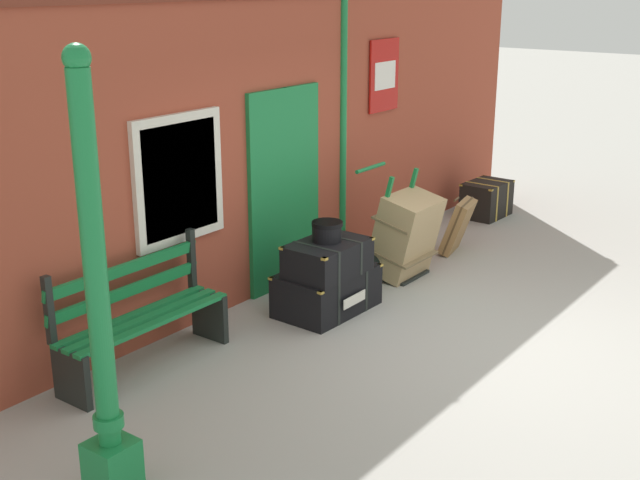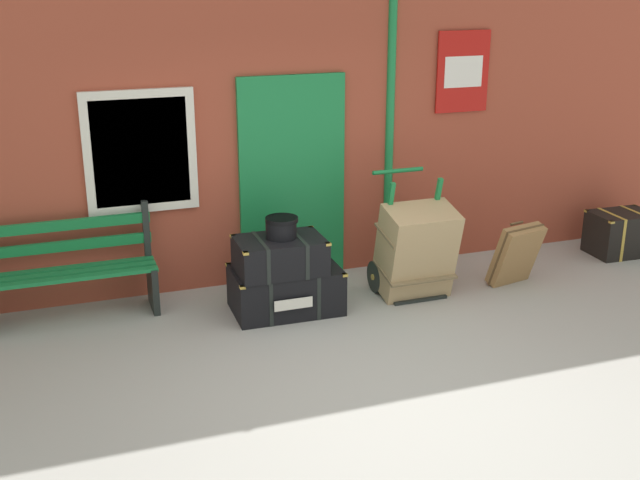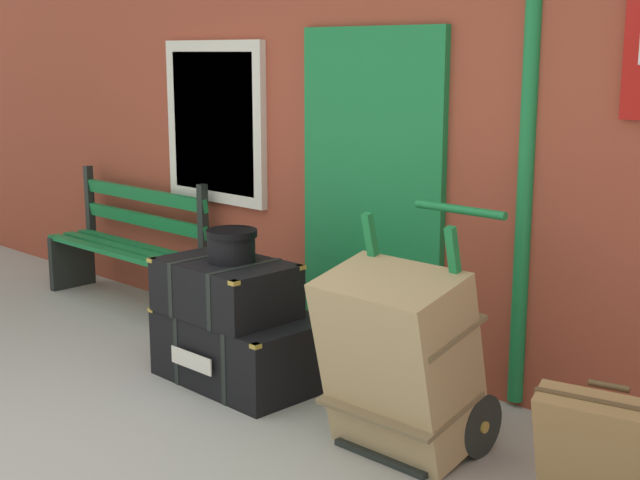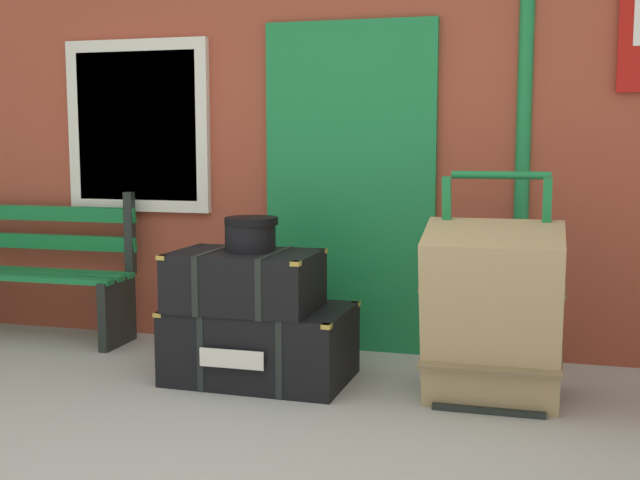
{
  "view_description": "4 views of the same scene",
  "coord_description": "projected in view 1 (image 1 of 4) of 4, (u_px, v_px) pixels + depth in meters",
  "views": [
    {
      "loc": [
        -6.33,
        -2.86,
        3.17
      ],
      "look_at": [
        0.12,
        1.94,
        0.6
      ],
      "focal_mm": 46.5,
      "sensor_mm": 36.0,
      "label": 1
    },
    {
      "loc": [
        -2.21,
        -5.0,
        3.08
      ],
      "look_at": [
        0.26,
        1.9,
        0.56
      ],
      "focal_mm": 44.72,
      "sensor_mm": 36.0,
      "label": 2
    },
    {
      "loc": [
        3.67,
        -1.7,
        1.95
      ],
      "look_at": [
        0.22,
        1.9,
        0.89
      ],
      "focal_mm": 49.84,
      "sensor_mm": 36.0,
      "label": 3
    },
    {
      "loc": [
        1.33,
        -2.58,
        1.36
      ],
      "look_at": [
        0.18,
        1.61,
        0.82
      ],
      "focal_mm": 45.24,
      "sensor_mm": 36.0,
      "label": 4
    }
  ],
  "objects": [
    {
      "name": "ground_plane",
      "position": [
        486.0,
        346.0,
        7.43
      ],
      "size": [
        60.0,
        60.0,
        0.0
      ],
      "primitive_type": "plane",
      "color": "#A3A099"
    },
    {
      "name": "brick_facade",
      "position": [
        262.0,
        138.0,
        8.41
      ],
      "size": [
        10.4,
        0.35,
        3.2
      ],
      "color": "#9E422D",
      "rests_on": "ground"
    },
    {
      "name": "lamp_post",
      "position": [
        102.0,
        344.0,
        4.95
      ],
      "size": [
        0.28,
        0.28,
        2.83
      ],
      "color": "#197A3D",
      "rests_on": "ground"
    },
    {
      "name": "platform_bench",
      "position": [
        140.0,
        318.0,
        6.91
      ],
      "size": [
        1.6,
        0.43,
        1.01
      ],
      "color": "#197A3D",
      "rests_on": "ground"
    },
    {
      "name": "steamer_trunk_base",
      "position": [
        327.0,
        290.0,
        8.16
      ],
      "size": [
        1.03,
        0.7,
        0.43
      ],
      "color": "black",
      "rests_on": "ground"
    },
    {
      "name": "steamer_trunk_middle",
      "position": [
        328.0,
        258.0,
        7.96
      ],
      "size": [
        0.82,
        0.56,
        0.33
      ],
      "color": "black",
      "rests_on": "steamer_trunk_base"
    },
    {
      "name": "round_hatbox",
      "position": [
        327.0,
        230.0,
        7.91
      ],
      "size": [
        0.3,
        0.3,
        0.19
      ],
      "color": "black",
      "rests_on": "steamer_trunk_middle"
    },
    {
      "name": "porters_trolley",
      "position": [
        391.0,
        250.0,
        9.16
      ],
      "size": [
        0.71,
        0.65,
        1.19
      ],
      "color": "black",
      "rests_on": "ground"
    },
    {
      "name": "large_brown_trunk",
      "position": [
        405.0,
        235.0,
        9.0
      ],
      "size": [
        0.7,
        0.63,
        0.96
      ],
      "color": "tan",
      "rests_on": "ground"
    },
    {
      "name": "suitcase_oxblood",
      "position": [
        458.0,
        226.0,
        9.84
      ],
      "size": [
        0.55,
        0.44,
        0.67
      ],
      "color": "olive",
      "rests_on": "ground"
    },
    {
      "name": "corner_trunk",
      "position": [
        486.0,
        199.0,
        11.36
      ],
      "size": [
        0.71,
        0.51,
        0.49
      ],
      "color": "black",
      "rests_on": "ground"
    }
  ]
}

